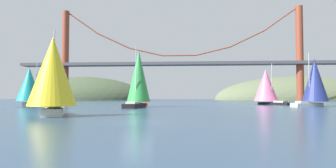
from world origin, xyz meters
TOP-DOWN VIEW (x-y plane):
  - ground_plane at (0.00, 0.00)m, footprint 360.00×360.00m
  - headland_right at (60.00, 135.00)m, footprint 84.91×44.00m
  - headland_left at (-55.00, 135.00)m, footprint 71.14×44.00m
  - suspension_bridge at (0.00, 95.00)m, footprint 131.33×6.00m
  - sailboat_pink_spinnaker at (23.23, 50.49)m, footprint 9.25×10.16m
  - sailboat_green_sail at (-5.40, 31.11)m, footprint 4.87×8.83m
  - sailboat_navy_sail at (29.98, 38.71)m, footprint 9.18×7.10m
  - sailboat_teal_sail at (-27.82, 33.06)m, footprint 8.25×6.52m
  - sailboat_yellow_sail at (-9.90, 5.68)m, footprint 6.36×8.78m
  - channel_buoy at (-5.29, 38.88)m, footprint 1.10×1.10m

SIDE VIEW (x-z plane):
  - ground_plane at x=0.00m, z-range 0.00..0.00m
  - headland_right at x=60.00m, z-range -12.40..12.40m
  - headland_left at x=-55.00m, z-range -12.72..12.72m
  - channel_buoy at x=-5.29m, z-range -0.95..1.69m
  - sailboat_teal_sail at x=-27.82m, z-range -0.22..8.65m
  - sailboat_yellow_sail at x=-9.90m, z-range -0.24..9.12m
  - sailboat_pink_spinnaker at x=23.23m, z-range -0.42..9.60m
  - sailboat_navy_sail at x=29.98m, z-range -0.27..10.70m
  - sailboat_green_sail at x=-5.40m, z-range -0.15..11.34m
  - suspension_bridge at x=0.00m, z-range -2.23..35.83m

